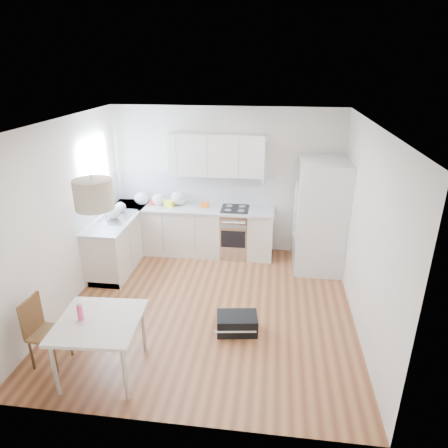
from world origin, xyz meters
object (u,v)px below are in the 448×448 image
object	(u,v)px
dining_table	(99,326)
dining_chair	(48,332)
refrigerator	(321,216)
gym_bag	(237,323)

from	to	relation	value
dining_table	dining_chair	xyz separation A→B (m)	(-0.70, 0.07, -0.21)
refrigerator	dining_table	size ratio (longest dim) A/B	1.99
dining_table	gym_bag	xyz separation A→B (m)	(1.48, 0.96, -0.52)
dining_chair	dining_table	bearing A→B (deg)	-1.29
dining_table	dining_chair	world-z (taller)	dining_chair
refrigerator	dining_table	world-z (taller)	refrigerator
refrigerator	dining_table	distance (m)	4.06
dining_table	gym_bag	size ratio (longest dim) A/B	1.79
dining_chair	refrigerator	bearing A→B (deg)	45.59
refrigerator	dining_chair	size ratio (longest dim) A/B	2.21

